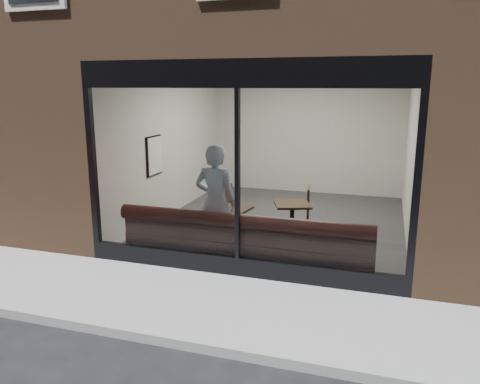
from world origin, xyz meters
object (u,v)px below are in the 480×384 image
(cafe_chair_right, at_px, (298,223))
(cafe_table_left, at_px, (231,209))
(cafe_table_right, at_px, (292,204))
(cafe_chair_left, at_px, (218,219))
(banquette, at_px, (245,253))
(person, at_px, (216,202))

(cafe_chair_right, bearing_deg, cafe_table_left, 42.49)
(cafe_table_right, xyz_separation_m, cafe_chair_left, (-1.56, 0.33, -0.50))
(banquette, xyz_separation_m, cafe_table_right, (0.49, 1.31, 0.52))
(cafe_table_left, height_order, cafe_table_right, same)
(banquette, xyz_separation_m, person, (-0.57, 0.21, 0.74))
(banquette, distance_m, cafe_table_left, 0.96)
(cafe_table_left, distance_m, cafe_chair_right, 1.59)
(person, xyz_separation_m, cafe_chair_right, (1.07, 1.62, -0.72))
(banquette, relative_size, cafe_chair_right, 9.29)
(cafe_chair_left, xyz_separation_m, cafe_chair_right, (1.57, 0.19, 0.00))
(cafe_table_left, xyz_separation_m, cafe_table_right, (0.95, 0.64, 0.00))
(cafe_table_left, bearing_deg, cafe_chair_left, 122.21)
(cafe_chair_left, distance_m, cafe_chair_right, 1.58)
(cafe_table_right, relative_size, cafe_chair_right, 1.43)
(banquette, xyz_separation_m, cafe_chair_left, (-1.07, 1.64, 0.01))
(cafe_chair_left, height_order, cafe_chair_right, same)
(banquette, xyz_separation_m, cafe_chair_right, (0.50, 1.83, 0.01))
(banquette, bearing_deg, cafe_table_right, 69.58)
(cafe_table_right, height_order, cafe_chair_right, cafe_table_right)
(person, height_order, cafe_table_right, person)
(banquette, xyz_separation_m, cafe_table_left, (-0.46, 0.67, 0.52))
(cafe_table_left, xyz_separation_m, cafe_chair_left, (-0.61, 0.97, -0.50))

